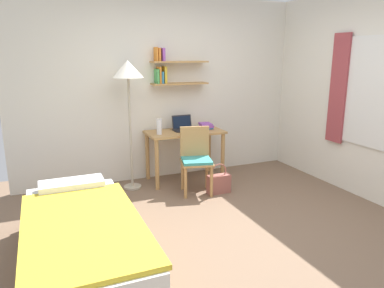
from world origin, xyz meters
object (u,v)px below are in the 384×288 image
(desk_chair, at_px, (196,157))
(standing_lamp, at_px, (128,76))
(laptop, at_px, (183,126))
(water_bottle, at_px, (159,127))
(desk, at_px, (185,140))
(book_stack, at_px, (206,126))
(handbag, at_px, (219,183))
(bed, at_px, (83,243))

(desk_chair, xyz_separation_m, standing_lamp, (-0.75, 0.48, 1.05))
(laptop, height_order, water_bottle, water_bottle)
(desk, relative_size, book_stack, 4.67)
(desk, distance_m, laptop, 0.20)
(laptop, bearing_deg, desk_chair, -94.45)
(desk, bearing_deg, standing_lamp, -178.03)
(laptop, bearing_deg, handbag, -74.10)
(desk_chair, height_order, handbag, desk_chair)
(laptop, bearing_deg, bed, -131.64)
(bed, bearing_deg, water_bottle, 54.03)
(bed, bearing_deg, book_stack, 42.33)
(bed, relative_size, handbag, 4.99)
(desk_chair, height_order, book_stack, desk_chair)
(desk, bearing_deg, handbag, -72.35)
(bed, distance_m, desk, 2.47)
(book_stack, bearing_deg, handbag, -101.20)
(handbag, bearing_deg, laptop, 105.90)
(standing_lamp, height_order, book_stack, standing_lamp)
(laptop, xyz_separation_m, book_stack, (0.35, -0.03, -0.01))
(standing_lamp, relative_size, book_stack, 7.38)
(book_stack, bearing_deg, desk_chair, -126.24)
(standing_lamp, bearing_deg, desk, 1.97)
(bed, relative_size, water_bottle, 9.38)
(bed, xyz_separation_m, standing_lamp, (0.86, 1.76, 1.29))
(desk_chair, xyz_separation_m, laptop, (0.04, 0.58, 0.31))
(desk, xyz_separation_m, book_stack, (0.36, 0.04, 0.18))
(bed, xyz_separation_m, water_bottle, (1.25, 1.73, 0.60))
(desk_chair, relative_size, water_bottle, 4.01)
(desk, distance_m, standing_lamp, 1.22)
(water_bottle, height_order, handbag, water_bottle)
(book_stack, bearing_deg, water_bottle, -172.16)
(standing_lamp, height_order, handbag, standing_lamp)
(standing_lamp, distance_m, laptop, 1.09)
(water_bottle, bearing_deg, handbag, -44.68)
(bed, distance_m, laptop, 2.56)
(water_bottle, distance_m, handbag, 1.12)
(book_stack, height_order, handbag, book_stack)
(desk_chair, relative_size, book_stack, 3.71)
(bed, xyz_separation_m, desk_chair, (1.61, 1.29, 0.24))
(desk_chair, height_order, standing_lamp, standing_lamp)
(bed, bearing_deg, handbag, 30.88)
(bed, distance_m, water_bottle, 2.22)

